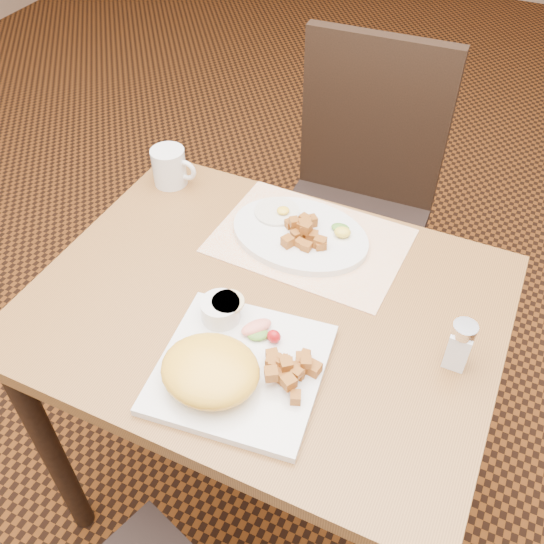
{
  "coord_description": "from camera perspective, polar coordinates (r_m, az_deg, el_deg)",
  "views": [
    {
      "loc": [
        0.35,
        -0.72,
        1.62
      ],
      "look_at": [
        0.01,
        0.02,
        0.82
      ],
      "focal_mm": 40.0,
      "sensor_mm": 36.0,
      "label": 1
    }
  ],
  "objects": [
    {
      "name": "ground",
      "position": [
        1.8,
        -0.48,
        -19.19
      ],
      "size": [
        8.0,
        8.0,
        0.0
      ],
      "primitive_type": "plane",
      "color": "black",
      "rests_on": "ground"
    },
    {
      "name": "coffee_mug",
      "position": [
        1.47,
        -9.58,
        9.73
      ],
      "size": [
        0.11,
        0.08,
        0.09
      ],
      "color": "silver",
      "rests_on": "table"
    },
    {
      "name": "salt_shaker",
      "position": [
        1.09,
        17.26,
        -6.5
      ],
      "size": [
        0.04,
        0.04,
        0.1
      ],
      "color": "white",
      "rests_on": "table"
    },
    {
      "name": "placemat",
      "position": [
        1.31,
        3.58,
        2.95
      ],
      "size": [
        0.41,
        0.29,
        0.0
      ],
      "primitive_type": "cube",
      "rotation": [
        0.0,
        0.0,
        -0.04
      ],
      "color": "white",
      "rests_on": "table"
    },
    {
      "name": "garnish_sq",
      "position": [
        1.1,
        -1.07,
        -5.56
      ],
      "size": [
        0.08,
        0.07,
        0.03
      ],
      "color": "#387223",
      "rests_on": "plate_square"
    },
    {
      "name": "home_fries_sq",
      "position": [
        1.04,
        1.5,
        -9.06
      ],
      "size": [
        0.1,
        0.11,
        0.04
      ],
      "color": "#A55C1A",
      "rests_on": "plate_square"
    },
    {
      "name": "ramekin",
      "position": [
        1.12,
        -4.8,
        -3.5
      ],
      "size": [
        0.08,
        0.08,
        0.04
      ],
      "color": "silver",
      "rests_on": "plate_square"
    },
    {
      "name": "chair_far",
      "position": [
        1.8,
        7.93,
        7.2
      ],
      "size": [
        0.44,
        0.45,
        0.97
      ],
      "rotation": [
        0.0,
        0.0,
        3.18
      ],
      "color": "black",
      "rests_on": "ground"
    },
    {
      "name": "hollandaise_mound",
      "position": [
        1.02,
        -5.91,
        -9.19
      ],
      "size": [
        0.18,
        0.15,
        0.06
      ],
      "color": "yellow",
      "rests_on": "plate_square"
    },
    {
      "name": "plate_square",
      "position": [
        1.07,
        -2.95,
        -9.05
      ],
      "size": [
        0.31,
        0.31,
        0.02
      ],
      "primitive_type": "cube",
      "rotation": [
        0.0,
        0.0,
        0.12
      ],
      "color": "silver",
      "rests_on": "table"
    },
    {
      "name": "fried_egg",
      "position": [
        1.35,
        0.55,
        5.73
      ],
      "size": [
        0.1,
        0.1,
        0.02
      ],
      "color": "white",
      "rests_on": "plate_oval"
    },
    {
      "name": "table",
      "position": [
        1.26,
        -0.66,
        -6.16
      ],
      "size": [
        0.9,
        0.7,
        0.75
      ],
      "color": "brown",
      "rests_on": "ground"
    },
    {
      "name": "plate_oval",
      "position": [
        1.31,
        2.64,
        3.55
      ],
      "size": [
        0.32,
        0.25,
        0.02
      ],
      "primitive_type": null,
      "rotation": [
        0.0,
        0.0,
        -0.07
      ],
      "color": "silver",
      "rests_on": "placemat"
    },
    {
      "name": "home_fries_ov",
      "position": [
        1.28,
        3.06,
        3.94
      ],
      "size": [
        0.11,
        0.11,
        0.04
      ],
      "color": "#A55C1A",
      "rests_on": "plate_oval"
    },
    {
      "name": "garnish_ov",
      "position": [
        1.3,
        6.57,
        3.91
      ],
      "size": [
        0.05,
        0.05,
        0.02
      ],
      "color": "#387223",
      "rests_on": "plate_oval"
    }
  ]
}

